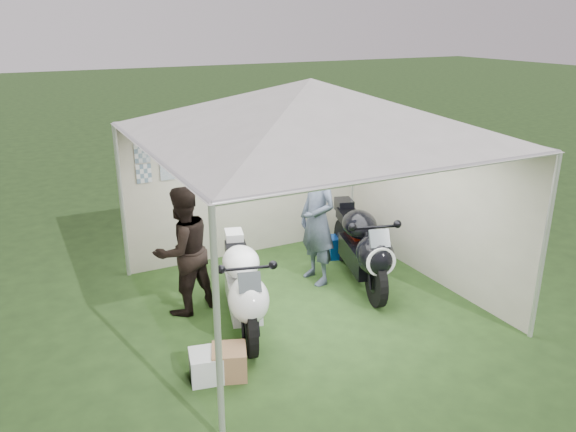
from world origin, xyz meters
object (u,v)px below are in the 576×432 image
motorcycle_black (362,245)px  person_blue_jacket (318,220)px  crate_1 (229,362)px  motorcycle_white (243,285)px  crate_0 (212,365)px  person_dark_jacket (183,251)px  equipment_box (354,233)px  canopy_tent (309,114)px  paddock_stand (342,247)px

motorcycle_black → person_blue_jacket: size_ratio=1.14×
crate_1 → motorcycle_white: bearing=58.4°
crate_0 → person_dark_jacket: bearing=82.6°
person_blue_jacket → equipment_box: person_blue_jacket is taller
equipment_box → person_blue_jacket: bearing=-144.1°
person_blue_jacket → crate_0: 2.81m
person_dark_jacket → person_blue_jacket: 1.99m
equipment_box → crate_0: (-3.45, -2.48, -0.07)m
crate_1 → canopy_tent: bearing=35.2°
paddock_stand → crate_1: bearing=-142.2°
motorcycle_white → motorcycle_black: motorcycle_black is taller
canopy_tent → equipment_box: bearing=39.9°
person_dark_jacket → person_blue_jacket: bearing=163.1°
canopy_tent → motorcycle_white: bearing=-167.3°
canopy_tent → crate_1: canopy_tent is taller
person_blue_jacket → crate_0: (-2.20, -1.57, -0.80)m
person_dark_jacket → crate_1: (-0.02, -1.62, -0.69)m
person_blue_jacket → person_dark_jacket: bearing=-94.9°
motorcycle_black → equipment_box: motorcycle_black is taller
crate_0 → paddock_stand: bearing=35.5°
paddock_stand → person_blue_jacket: 1.26m
motorcycle_white → motorcycle_black: bearing=25.4°
motorcycle_black → person_blue_jacket: 0.74m
motorcycle_black → crate_1: size_ratio=5.88×
motorcycle_white → person_blue_jacket: 1.69m
person_dark_jacket → canopy_tent: bearing=144.8°
paddock_stand → person_blue_jacket: size_ratio=0.25×
canopy_tent → person_blue_jacket: size_ratio=2.97×
motorcycle_black → person_blue_jacket: person_blue_jacket is taller
motorcycle_black → equipment_box: size_ratio=4.91×
motorcycle_white → person_dark_jacket: 0.95m
motorcycle_white → person_dark_jacket: bearing=140.2°
canopy_tent → crate_0: (-1.75, -1.06, -2.42)m
motorcycle_black → crate_0: motorcycle_black is taller
motorcycle_black → motorcycle_white: bearing=-153.5°
motorcycle_white → crate_1: (-0.54, -0.87, -0.41)m
person_dark_jacket → crate_0: bearing=65.8°
canopy_tent → person_dark_jacket: 2.37m
motorcycle_black → equipment_box: bearing=77.1°
person_blue_jacket → crate_1: person_blue_jacket is taller
crate_0 → crate_1: 0.19m
paddock_stand → crate_1: 3.57m
crate_0 → equipment_box: bearing=35.7°
person_blue_jacket → equipment_box: 1.71m
crate_0 → crate_1: size_ratio=1.26×
person_blue_jacket → equipment_box: size_ratio=4.32×
equipment_box → crate_0: equipment_box is taller
canopy_tent → motorcycle_black: bearing=7.0°
crate_1 → equipment_box: bearing=37.7°
motorcycle_white → crate_0: (-0.72, -0.83, -0.42)m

